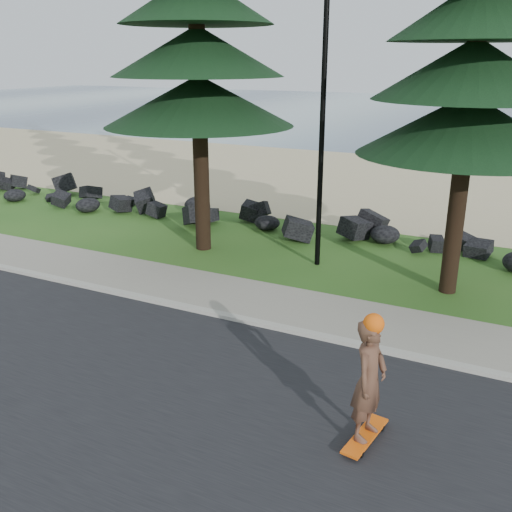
# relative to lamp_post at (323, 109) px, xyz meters

# --- Properties ---
(ground) EXTENTS (160.00, 160.00, 0.00)m
(ground) POSITION_rel_lamp_post_xyz_m (0.00, -3.20, -4.13)
(ground) COLOR #2B5B1C
(ground) RESTS_ON ground
(road) EXTENTS (160.00, 7.00, 0.02)m
(road) POSITION_rel_lamp_post_xyz_m (0.00, -7.70, -4.12)
(road) COLOR black
(road) RESTS_ON ground
(kerb) EXTENTS (160.00, 0.20, 0.10)m
(kerb) POSITION_rel_lamp_post_xyz_m (0.00, -4.10, -4.08)
(kerb) COLOR #ACA89A
(kerb) RESTS_ON ground
(sidewalk) EXTENTS (160.00, 2.00, 0.08)m
(sidewalk) POSITION_rel_lamp_post_xyz_m (0.00, -3.00, -4.09)
(sidewalk) COLOR gray
(sidewalk) RESTS_ON ground
(beach_sand) EXTENTS (160.00, 15.00, 0.01)m
(beach_sand) POSITION_rel_lamp_post_xyz_m (0.00, 11.30, -4.13)
(beach_sand) COLOR tan
(beach_sand) RESTS_ON ground
(ocean) EXTENTS (160.00, 58.00, 0.01)m
(ocean) POSITION_rel_lamp_post_xyz_m (0.00, 47.80, -4.13)
(ocean) COLOR #364C67
(ocean) RESTS_ON ground
(seawall_boulders) EXTENTS (60.00, 2.40, 1.10)m
(seawall_boulders) POSITION_rel_lamp_post_xyz_m (0.00, 2.40, -4.13)
(seawall_boulders) COLOR black
(seawall_boulders) RESTS_ON ground
(lamp_post) EXTENTS (0.25, 0.14, 8.14)m
(lamp_post) POSITION_rel_lamp_post_xyz_m (0.00, 0.00, 0.00)
(lamp_post) COLOR black
(lamp_post) RESTS_ON ground
(skateboarder) EXTENTS (0.54, 1.13, 2.06)m
(skateboarder) POSITION_rel_lamp_post_xyz_m (3.31, -6.87, -3.10)
(skateboarder) COLOR #F75D0E
(skateboarder) RESTS_ON ground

